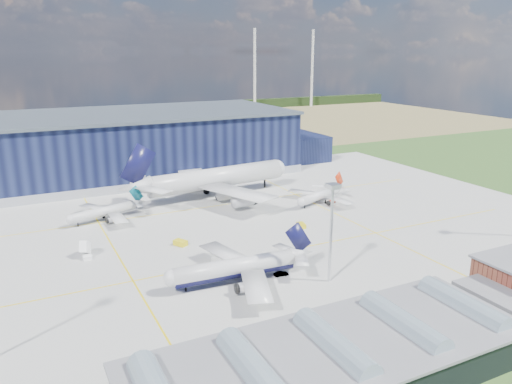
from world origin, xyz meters
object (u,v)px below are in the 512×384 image
(hangar, at_px, (150,145))
(gse_tug_a, at_px, (180,243))
(car_b, at_px, (281,274))
(gse_cart_a, at_px, (216,262))
(airstair, at_px, (86,251))
(gse_van_b, at_px, (319,189))
(gse_tug_b, at_px, (301,225))
(airliner_regional, at_px, (103,207))
(airliner_red, at_px, (320,191))
(airliner_navy, at_px, (235,258))
(light_mast_center, at_px, (332,217))
(airliner_widebody, at_px, (217,167))

(hangar, distance_m, gse_tug_a, 90.84)
(gse_tug_a, bearing_deg, car_b, -91.97)
(gse_cart_a, bearing_deg, airstair, 158.39)
(gse_van_b, bearing_deg, gse_tug_b, 177.12)
(airliner_regional, xyz_separation_m, airstair, (-9.31, -26.57, -2.91))
(airliner_red, distance_m, gse_cart_a, 60.43)
(hangar, distance_m, car_b, 118.05)
(airliner_navy, height_order, airliner_regional, airliner_navy)
(gse_tug_a, height_order, airstair, airstair)
(light_mast_center, bearing_deg, airliner_widebody, 87.29)
(gse_tug_b, bearing_deg, airliner_navy, -132.68)
(light_mast_center, distance_m, airliner_navy, 23.45)
(airliner_regional, height_order, gse_van_b, airliner_regional)
(airstair, bearing_deg, light_mast_center, -16.95)
(hangar, relative_size, airliner_regional, 5.40)
(airliner_navy, xyz_separation_m, airliner_red, (51.35, 43.01, -1.51))
(airliner_widebody, relative_size, airliner_regional, 2.45)
(airliner_red, xyz_separation_m, airliner_regional, (-69.91, 14.64, -0.06))
(gse_cart_a, bearing_deg, car_b, -36.02)
(light_mast_center, xyz_separation_m, airliner_red, (31.88, 52.00, -10.99))
(hangar, xyz_separation_m, gse_tug_b, (20.36, -91.16, -10.93))
(airliner_red, distance_m, gse_tug_b, 26.48)
(hangar, distance_m, airstair, 94.31)
(gse_tug_a, bearing_deg, airliner_navy, -111.20)
(airliner_red, xyz_separation_m, airliner_widebody, (-28.29, 23.63, 6.29))
(airliner_navy, relative_size, gse_tug_b, 11.47)
(gse_van_b, bearing_deg, light_mast_center, -173.43)
(gse_tug_b, relative_size, gse_cart_a, 1.01)
(airliner_red, bearing_deg, car_b, 26.42)
(airliner_red, relative_size, gse_cart_a, 8.68)
(gse_van_b, bearing_deg, airliner_red, -174.76)
(light_mast_center, distance_m, gse_tug_b, 39.02)
(hangar, relative_size, light_mast_center, 6.30)
(gse_van_b, relative_size, car_b, 1.53)
(hangar, relative_size, car_b, 41.82)
(airliner_widebody, distance_m, airstair, 62.80)
(hangar, relative_size, airliner_red, 5.32)
(airliner_regional, xyz_separation_m, gse_cart_a, (18.61, -46.37, -3.70))
(airliner_widebody, bearing_deg, gse_tug_b, -83.64)
(airliner_widebody, height_order, gse_tug_b, airliner_widebody)
(light_mast_center, height_order, airliner_widebody, light_mast_center)
(airliner_widebody, relative_size, gse_van_b, 12.40)
(light_mast_center, xyz_separation_m, car_b, (-8.43, 7.28, -14.86))
(airliner_red, bearing_deg, gse_cart_a, 10.18)
(airliner_widebody, xyz_separation_m, gse_tug_b, (9.59, -41.99, -10.05))
(gse_tug_b, bearing_deg, airliner_widebody, 113.12)
(airliner_widebody, height_order, airstair, airliner_widebody)
(gse_tug_a, bearing_deg, airstair, 141.11)
(airliner_regional, bearing_deg, airliner_navy, 90.63)
(gse_tug_b, height_order, car_b, gse_tug_b)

